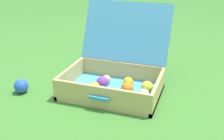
{
  "coord_description": "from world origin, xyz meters",
  "views": [
    {
      "loc": [
        0.56,
        -1.42,
        0.78
      ],
      "look_at": [
        0.07,
        -0.03,
        0.15
      ],
      "focal_mm": 44.4,
      "sensor_mm": 36.0,
      "label": 1
    }
  ],
  "objects": [
    {
      "name": "stray_ball_on_grass",
      "position": [
        -0.44,
        -0.2,
        0.04
      ],
      "size": [
        0.08,
        0.08,
        0.08
      ],
      "primitive_type": "sphere",
      "color": "blue",
      "rests_on": "ground"
    },
    {
      "name": "ground_plane",
      "position": [
        0.0,
        0.0,
        0.0
      ],
      "size": [
        16.0,
        16.0,
        0.0
      ],
      "primitive_type": "plane",
      "color": "#3D7A2D"
    },
    {
      "name": "open_suitcase",
      "position": [
        0.08,
        0.04,
        0.11
      ],
      "size": [
        0.56,
        0.58,
        0.49
      ],
      "color": "#4799C6",
      "rests_on": "ground"
    }
  ]
}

